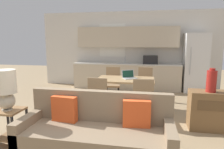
# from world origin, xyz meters

# --- Properties ---
(wall_back) EXTENTS (6.40, 0.07, 2.70)m
(wall_back) POSITION_xyz_m (-0.01, 4.63, 1.35)
(wall_back) COLOR silver
(wall_back) RESTS_ON ground_plane
(kitchen_counter) EXTENTS (3.71, 0.65, 2.15)m
(kitchen_counter) POSITION_xyz_m (0.01, 4.33, 0.84)
(kitchen_counter) COLOR beige
(kitchen_counter) RESTS_ON ground_plane
(refrigerator) EXTENTS (0.73, 0.69, 1.91)m
(refrigerator) POSITION_xyz_m (2.27, 4.25, 0.96)
(refrigerator) COLOR white
(refrigerator) RESTS_ON ground_plane
(dining_table) EXTENTS (1.37, 0.84, 0.76)m
(dining_table) POSITION_xyz_m (0.24, 2.08, 0.69)
(dining_table) COLOR tan
(dining_table) RESTS_ON ground_plane
(couch) EXTENTS (2.21, 0.80, 0.89)m
(couch) POSITION_xyz_m (0.06, 0.06, 0.34)
(couch) COLOR #3D2D1E
(couch) RESTS_ON ground_plane
(side_table) EXTENTS (0.40, 0.40, 0.58)m
(side_table) POSITION_xyz_m (-1.36, 0.03, 0.38)
(side_table) COLOR olive
(side_table) RESTS_ON ground_plane
(table_lamp) EXTENTS (0.33, 0.33, 0.64)m
(table_lamp) POSITION_xyz_m (-1.37, 0.01, 0.94)
(table_lamp) COLOR #B2A893
(table_lamp) RESTS_ON side_table
(credenza) EXTENTS (1.07, 0.41, 0.74)m
(credenza) POSITION_xyz_m (2.10, 1.23, 0.37)
(credenza) COLOR brown
(credenza) RESTS_ON ground_plane
(vase) EXTENTS (0.18, 0.18, 0.44)m
(vase) POSITION_xyz_m (1.91, 1.18, 0.94)
(vase) COLOR maroon
(vase) RESTS_ON credenza
(dining_chair_near_left) EXTENTS (0.44, 0.44, 0.93)m
(dining_chair_near_left) POSITION_xyz_m (-0.21, 1.26, 0.51)
(dining_chair_near_left) COLOR #997A56
(dining_chair_near_left) RESTS_ON ground_plane
(dining_chair_near_right) EXTENTS (0.46, 0.46, 0.93)m
(dining_chair_near_right) POSITION_xyz_m (0.68, 1.30, 0.51)
(dining_chair_near_right) COLOR #997A56
(dining_chair_near_right) RESTS_ON ground_plane
(dining_chair_far_left) EXTENTS (0.46, 0.46, 0.93)m
(dining_chair_far_left) POSITION_xyz_m (-0.21, 2.81, 0.51)
(dining_chair_far_left) COLOR #997A56
(dining_chair_far_left) RESTS_ON ground_plane
(dining_chair_far_right) EXTENTS (0.46, 0.46, 0.93)m
(dining_chair_far_right) POSITION_xyz_m (0.68, 2.90, 0.51)
(dining_chair_far_right) COLOR #997A56
(dining_chair_far_right) RESTS_ON ground_plane
(laptop) EXTENTS (0.41, 0.38, 0.20)m
(laptop) POSITION_xyz_m (0.31, 2.17, 0.81)
(laptop) COLOR #B7BABC
(laptop) RESTS_ON dining_table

